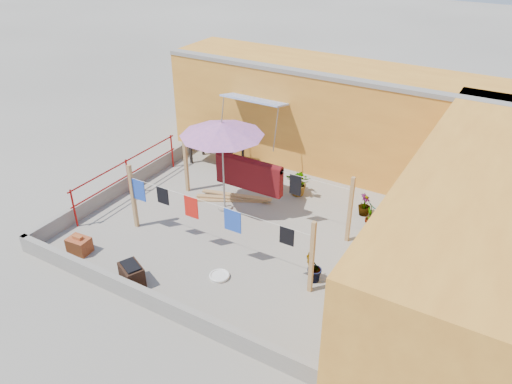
% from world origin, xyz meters
% --- Properties ---
extents(ground, '(80.00, 80.00, 0.00)m').
position_xyz_m(ground, '(0.00, 0.00, 0.00)').
color(ground, '#9E998E').
rests_on(ground, ground).
extents(wall_back, '(11.00, 3.27, 3.21)m').
position_xyz_m(wall_back, '(0.50, 4.69, 1.61)').
color(wall_back, gold).
rests_on(wall_back, ground).
extents(wall_right, '(2.40, 9.00, 3.20)m').
position_xyz_m(wall_right, '(5.20, 0.00, 1.60)').
color(wall_right, gold).
rests_on(wall_right, ground).
extents(parapet_front, '(8.30, 0.16, 0.44)m').
position_xyz_m(parapet_front, '(0.00, -3.58, 0.22)').
color(parapet_front, gray).
rests_on(parapet_front, ground).
extents(parapet_left, '(0.16, 7.30, 0.44)m').
position_xyz_m(parapet_left, '(-4.08, 0.00, 0.22)').
color(parapet_left, gray).
rests_on(parapet_left, ground).
extents(red_railing, '(0.05, 4.20, 1.10)m').
position_xyz_m(red_railing, '(-3.85, -0.20, 0.72)').
color(red_railing, '#9B100F').
rests_on(red_railing, ground).
extents(clothesline_rig, '(5.09, 2.35, 1.80)m').
position_xyz_m(clothesline_rig, '(-0.33, 0.55, 1.07)').
color(clothesline_rig, tan).
rests_on(clothesline_rig, ground).
extents(patio_umbrella, '(2.69, 2.69, 2.64)m').
position_xyz_m(patio_umbrella, '(-1.00, 0.50, 2.37)').
color(patio_umbrella, gray).
rests_on(patio_umbrella, ground).
extents(outdoor_table, '(1.80, 0.95, 0.83)m').
position_xyz_m(outdoor_table, '(-2.75, 2.71, 0.75)').
color(outdoor_table, black).
rests_on(outdoor_table, ground).
extents(brick_stack, '(0.56, 0.43, 0.46)m').
position_xyz_m(brick_stack, '(-2.92, -2.95, 0.20)').
color(brick_stack, '#AC5327').
rests_on(brick_stack, ground).
extents(lumber_pile, '(2.11, 1.15, 0.13)m').
position_xyz_m(lumber_pile, '(-1.07, 1.00, 0.07)').
color(lumber_pile, tan).
rests_on(lumber_pile, ground).
extents(brazier, '(0.71, 0.62, 0.54)m').
position_xyz_m(brazier, '(-0.99, -3.20, 0.26)').
color(brazier, '#311B13').
rests_on(brazier, ground).
extents(white_basin, '(0.47, 0.47, 0.08)m').
position_xyz_m(white_basin, '(0.54, -2.04, 0.04)').
color(white_basin, silver).
rests_on(white_basin, ground).
extents(water_jug_a, '(0.19, 0.19, 0.30)m').
position_xyz_m(water_jug_a, '(3.42, 1.62, 0.13)').
color(water_jug_a, silver).
rests_on(water_jug_a, ground).
extents(water_jug_b, '(0.21, 0.21, 0.32)m').
position_xyz_m(water_jug_b, '(3.70, 1.78, 0.14)').
color(water_jug_b, silver).
rests_on(water_jug_b, ground).
extents(green_hose, '(0.49, 0.49, 0.07)m').
position_xyz_m(green_hose, '(3.38, 2.16, 0.03)').
color(green_hose, '#1B7C21').
rests_on(green_hose, ground).
extents(plant_back_a, '(0.81, 0.73, 0.81)m').
position_xyz_m(plant_back_a, '(0.44, 2.25, 0.40)').
color(plant_back_a, '#235618').
rests_on(plant_back_a, ground).
extents(plant_back_b, '(0.39, 0.39, 0.62)m').
position_xyz_m(plant_back_b, '(2.44, 2.17, 0.31)').
color(plant_back_b, '#235618').
rests_on(plant_back_b, ground).
extents(plant_right_a, '(0.50, 0.51, 0.81)m').
position_xyz_m(plant_right_a, '(2.78, 1.67, 0.40)').
color(plant_right_a, '#235618').
rests_on(plant_right_a, ground).
extents(plant_right_b, '(0.48, 0.51, 0.74)m').
position_xyz_m(plant_right_b, '(2.42, -1.09, 0.37)').
color(plant_right_b, '#235618').
rests_on(plant_right_b, ground).
extents(plant_right_c, '(0.55, 0.59, 0.53)m').
position_xyz_m(plant_right_c, '(3.70, -1.29, 0.27)').
color(plant_right_c, '#235618').
rests_on(plant_right_c, ground).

